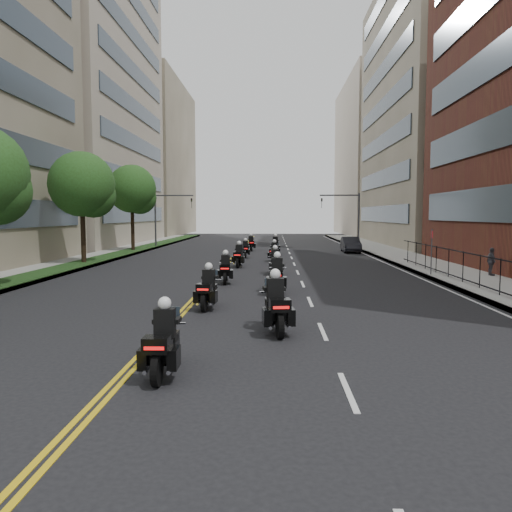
% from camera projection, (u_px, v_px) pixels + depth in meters
% --- Properties ---
extents(ground, '(160.00, 160.00, 0.00)m').
position_uv_depth(ground, '(184.00, 389.00, 9.80)').
color(ground, black).
rests_on(ground, ground).
extents(sidewalk_right, '(4.00, 90.00, 0.15)m').
position_uv_depth(sidewalk_right, '(422.00, 263.00, 34.28)').
color(sidewalk_right, gray).
rests_on(sidewalk_right, ground).
extents(sidewalk_left, '(4.00, 90.00, 0.15)m').
position_uv_depth(sidewalk_left, '(78.00, 262.00, 35.11)').
color(sidewalk_left, gray).
rests_on(sidewalk_left, ground).
extents(grass_strip, '(2.00, 90.00, 0.04)m').
position_uv_depth(grass_strip, '(89.00, 261.00, 35.07)').
color(grass_strip, '#163513').
rests_on(grass_strip, sidewalk_left).
extents(building_right_tan, '(15.11, 28.00, 30.00)m').
position_uv_depth(building_right_tan, '(450.00, 111.00, 55.62)').
color(building_right_tan, '#776E57').
rests_on(building_right_tan, ground).
extents(building_right_far, '(15.00, 28.00, 26.00)m').
position_uv_depth(building_right_far, '(388.00, 159.00, 85.67)').
color(building_right_far, '#AC9F8B').
rests_on(building_right_far, ground).
extents(building_left_mid, '(16.11, 28.00, 34.00)m').
position_uv_depth(building_left_mid, '(66.00, 96.00, 56.95)').
color(building_left_mid, '#AC9F8B').
rests_on(building_left_mid, ground).
extents(building_left_far, '(16.00, 28.00, 26.00)m').
position_uv_depth(building_left_far, '(138.00, 160.00, 87.16)').
color(building_left_far, '#776E57').
rests_on(building_left_far, ground).
extents(iron_fence, '(0.05, 28.00, 1.50)m').
position_uv_depth(iron_fence, '(490.00, 274.00, 21.30)').
color(iron_fence, black).
rests_on(iron_fence, sidewalk_right).
extents(street_trees, '(4.40, 38.40, 7.98)m').
position_uv_depth(street_trees, '(48.00, 185.00, 28.29)').
color(street_trees, '#2E2114').
rests_on(street_trees, ground).
extents(traffic_signal_right, '(4.09, 0.20, 5.60)m').
position_uv_depth(traffic_signal_right, '(349.00, 212.00, 51.00)').
color(traffic_signal_right, '#3F3F44').
rests_on(traffic_signal_right, ground).
extents(traffic_signal_left, '(4.09, 0.20, 5.60)m').
position_uv_depth(traffic_signal_left, '(165.00, 212.00, 51.65)').
color(traffic_signal_left, '#3F3F44').
rests_on(traffic_signal_left, ground).
extents(motorcycle_0, '(0.52, 2.27, 1.68)m').
position_uv_depth(motorcycle_0, '(164.00, 345.00, 10.63)').
color(motorcycle_0, black).
rests_on(motorcycle_0, ground).
extents(motorcycle_1, '(0.76, 2.51, 1.86)m').
position_uv_depth(motorcycle_1, '(276.00, 308.00, 14.50)').
color(motorcycle_1, black).
rests_on(motorcycle_1, ground).
extents(motorcycle_2, '(0.59, 2.27, 1.68)m').
position_uv_depth(motorcycle_2, '(208.00, 290.00, 18.22)').
color(motorcycle_2, black).
rests_on(motorcycle_2, ground).
extents(motorcycle_3, '(0.60, 2.47, 1.82)m').
position_uv_depth(motorcycle_3, '(277.00, 277.00, 21.71)').
color(motorcycle_3, black).
rests_on(motorcycle_3, ground).
extents(motorcycle_4, '(0.55, 2.25, 1.66)m').
position_uv_depth(motorcycle_4, '(226.00, 270.00, 24.98)').
color(motorcycle_4, black).
rests_on(motorcycle_4, ground).
extents(motorcycle_5, '(0.60, 2.29, 1.69)m').
position_uv_depth(motorcycle_5, '(275.00, 263.00, 28.53)').
color(motorcycle_5, black).
rests_on(motorcycle_5, ground).
extents(motorcycle_6, '(0.56, 2.33, 1.72)m').
position_uv_depth(motorcycle_6, '(239.00, 257.00, 32.67)').
color(motorcycle_6, black).
rests_on(motorcycle_6, ground).
extents(motorcycle_7, '(0.65, 2.19, 1.62)m').
position_uv_depth(motorcycle_7, '(274.00, 253.00, 36.48)').
color(motorcycle_7, black).
rests_on(motorcycle_7, ground).
extents(motorcycle_8, '(0.49, 2.11, 1.56)m').
position_uv_depth(motorcycle_8, '(245.00, 250.00, 39.77)').
color(motorcycle_8, black).
rests_on(motorcycle_8, ground).
extents(motorcycle_9, '(0.55, 2.39, 1.76)m').
position_uv_depth(motorcycle_9, '(275.00, 246.00, 43.50)').
color(motorcycle_9, black).
rests_on(motorcycle_9, ground).
extents(motorcycle_10, '(0.62, 2.23, 1.64)m').
position_uv_depth(motorcycle_10, '(251.00, 244.00, 47.20)').
color(motorcycle_10, black).
rests_on(motorcycle_10, ground).
extents(parked_sedan, '(1.61, 4.33, 1.41)m').
position_uv_depth(parked_sedan, '(351.00, 245.00, 45.34)').
color(parked_sedan, black).
rests_on(parked_sedan, ground).
extents(pedestrian_c, '(0.37, 0.89, 1.51)m').
position_uv_depth(pedestrian_c, '(491.00, 262.00, 26.83)').
color(pedestrian_c, '#3E3D45').
rests_on(pedestrian_c, sidewalk_right).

